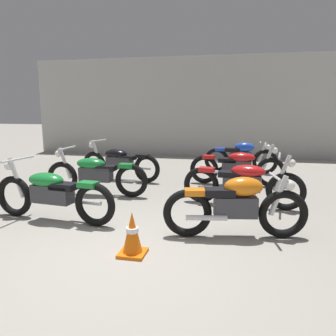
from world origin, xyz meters
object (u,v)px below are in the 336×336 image
Objects in this scene: motorcycle_right_row_0 at (236,205)px; motorcycle_left_row_1 at (95,173)px; motorcycle_right_row_2 at (237,166)px; motorcycle_right_row_3 at (241,156)px; motorcycle_left_row_2 at (119,162)px; motorcycle_left_row_0 at (52,193)px; traffic_cone at (132,234)px; motorcycle_right_row_1 at (243,182)px.

motorcycle_left_row_1 is at bearing 149.04° from motorcycle_right_row_0.
motorcycle_right_row_2 is 1.10× the size of motorcycle_right_row_3.
motorcycle_left_row_1 is at bearing -88.51° from motorcycle_left_row_2.
motorcycle_right_row_0 and motorcycle_right_row_3 have the same top height.
motorcycle_right_row_3 is (2.94, 1.52, 0.01)m from motorcycle_left_row_2.
motorcycle_right_row_2 is at bearing 0.42° from motorcycle_left_row_2.
motorcycle_right_row_3 is at bearing 86.56° from motorcycle_right_row_2.
motorcycle_left_row_2 reaches higher than motorcycle_right_row_0.
motorcycle_left_row_1 is (0.02, 1.59, 0.00)m from motorcycle_left_row_0.
motorcycle_left_row_1 is 1.10× the size of motorcycle_right_row_3.
motorcycle_right_row_3 is (0.10, 4.68, 0.00)m from motorcycle_right_row_0.
motorcycle_left_row_0 is at bearing -90.62° from motorcycle_left_row_1.
motorcycle_left_row_0 is 4.02× the size of traffic_cone.
motorcycle_right_row_1 is (2.95, -1.66, 0.00)m from motorcycle_left_row_2.
motorcycle_right_row_2 reaches higher than traffic_cone.
motorcycle_left_row_1 is 4.17m from motorcycle_right_row_3.
motorcycle_left_row_0 reaches higher than traffic_cone.
motorcycle_left_row_0 and motorcycle_left_row_1 have the same top height.
motorcycle_right_row_2 is (2.85, 0.02, 0.00)m from motorcycle_left_row_2.
motorcycle_right_row_0 is 3.63× the size of traffic_cone.
motorcycle_left_row_0 reaches higher than motorcycle_right_row_0.
motorcycle_right_row_2 is (-0.10, 1.68, 0.00)m from motorcycle_right_row_1.
motorcycle_left_row_0 is at bearing -132.51° from motorcycle_right_row_2.
motorcycle_right_row_3 is at bearing 76.63° from traffic_cone.
motorcycle_right_row_0 is at bearing -1.96° from motorcycle_left_row_0.
motorcycle_right_row_0 is (2.84, -3.16, 0.01)m from motorcycle_left_row_2.
motorcycle_right_row_2 is (2.81, 1.50, 0.00)m from motorcycle_left_row_1.
motorcycle_left_row_1 is 3.27m from motorcycle_right_row_0.
motorcycle_left_row_2 is at bearing 150.70° from motorcycle_right_row_1.
motorcycle_right_row_3 is at bearing 57.48° from motorcycle_left_row_0.
motorcycle_left_row_2 is 1.09× the size of motorcycle_right_row_3.
motorcycle_left_row_1 is 1.00× the size of motorcycle_right_row_2.
traffic_cone is at bearing -106.91° from motorcycle_right_row_2.
motorcycle_right_row_3 is (2.92, 4.58, 0.01)m from motorcycle_left_row_0.
motorcycle_left_row_1 is 3.19m from motorcycle_right_row_2.
motorcycle_right_row_1 is 1.00× the size of motorcycle_right_row_2.
motorcycle_left_row_2 reaches higher than traffic_cone.
motorcycle_right_row_2 is at bearing 89.85° from motorcycle_right_row_0.
motorcycle_left_row_0 is 1.11× the size of motorcycle_right_row_0.
motorcycle_left_row_2 is 3.98× the size of traffic_cone.
motorcycle_right_row_3 is (-0.01, 3.17, 0.01)m from motorcycle_right_row_1.
motorcycle_left_row_1 and motorcycle_right_row_2 have the same top height.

